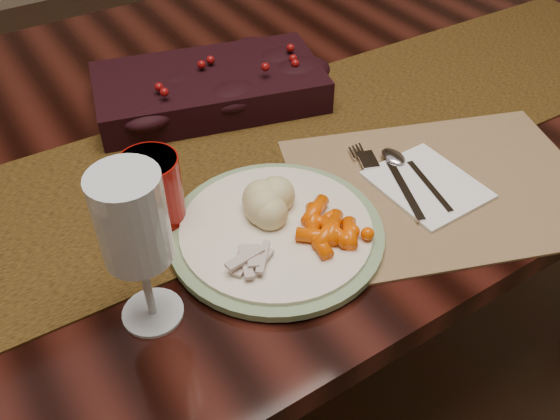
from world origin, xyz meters
TOP-DOWN VIEW (x-y plane):
  - floor at (0.00, 0.00)m, footprint 5.00×5.00m
  - dining_table at (0.00, 0.00)m, footprint 1.80×1.00m
  - table_runner at (0.05, -0.12)m, footprint 1.66×0.38m
  - centerpiece at (0.04, 0.04)m, footprint 0.41×0.28m
  - placemat_main at (0.21, -0.33)m, footprint 0.50×0.43m
  - dinner_plate at (-0.04, -0.29)m, footprint 0.29×0.29m
  - baby_carrots at (0.00, -0.33)m, footprint 0.12×0.10m
  - mashed_potatoes at (-0.02, -0.26)m, footprint 0.11×0.10m
  - turkey_shreds at (-0.10, -0.33)m, footprint 0.08×0.07m
  - napkin at (0.19, -0.32)m, footprint 0.13×0.15m
  - fork at (0.16, -0.30)m, footprint 0.08×0.16m
  - spoon at (0.19, -0.31)m, footprint 0.06×0.15m
  - red_cup at (-0.16, -0.19)m, footprint 0.08×0.08m
  - wine_glass at (-0.23, -0.32)m, footprint 0.09×0.09m

SIDE VIEW (x-z plane):
  - floor at x=0.00m, z-range 0.00..0.00m
  - dining_table at x=0.00m, z-range 0.00..0.75m
  - table_runner at x=0.05m, z-range 0.75..0.75m
  - placemat_main at x=0.21m, z-range 0.75..0.75m
  - napkin at x=0.19m, z-range 0.75..0.76m
  - spoon at x=0.19m, z-range 0.76..0.76m
  - fork at x=0.16m, z-range 0.76..0.76m
  - dinner_plate at x=-0.04m, z-range 0.75..0.77m
  - turkey_shreds at x=-0.10m, z-range 0.77..0.78m
  - baby_carrots at x=0.00m, z-range 0.77..0.79m
  - centerpiece at x=0.04m, z-range 0.75..0.83m
  - mashed_potatoes at x=-0.02m, z-range 0.77..0.82m
  - red_cup at x=-0.16m, z-range 0.75..0.86m
  - wine_glass at x=-0.23m, z-range 0.75..0.95m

